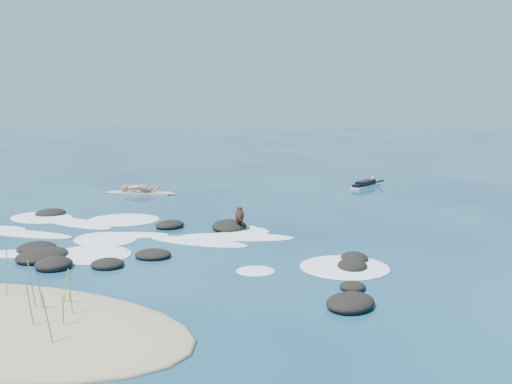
% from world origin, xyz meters
% --- Properties ---
extents(ground, '(160.00, 160.00, 0.00)m').
position_xyz_m(ground, '(0.00, 0.00, 0.00)').
color(ground, '#0A2642').
rests_on(ground, ground).
extents(dune_grass, '(3.54, 1.93, 1.21)m').
position_xyz_m(dune_grass, '(0.26, -8.07, 0.60)').
color(dune_grass, '#7C9B4B').
rests_on(dune_grass, ground).
extents(reef_rocks, '(14.82, 7.89, 0.47)m').
position_xyz_m(reef_rocks, '(-0.75, -2.24, 0.09)').
color(reef_rocks, black).
rests_on(reef_rocks, ground).
extents(breaking_foam, '(15.13, 7.60, 0.12)m').
position_xyz_m(breaking_foam, '(-0.98, -0.68, 0.01)').
color(breaking_foam, white).
rests_on(breaking_foam, ground).
extents(standing_surfer_rig, '(3.45, 1.16, 1.97)m').
position_xyz_m(standing_surfer_rig, '(-5.22, 6.82, 0.78)').
color(standing_surfer_rig, beige).
rests_on(standing_surfer_rig, ground).
extents(paddling_surfer_rig, '(1.51, 2.63, 0.46)m').
position_xyz_m(paddling_surfer_rig, '(4.68, 12.51, 0.16)').
color(paddling_surfer_rig, silver).
rests_on(paddling_surfer_rig, ground).
extents(dog, '(0.57, 1.15, 0.76)m').
position_xyz_m(dog, '(1.87, 1.35, 0.50)').
color(dog, black).
rests_on(dog, ground).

